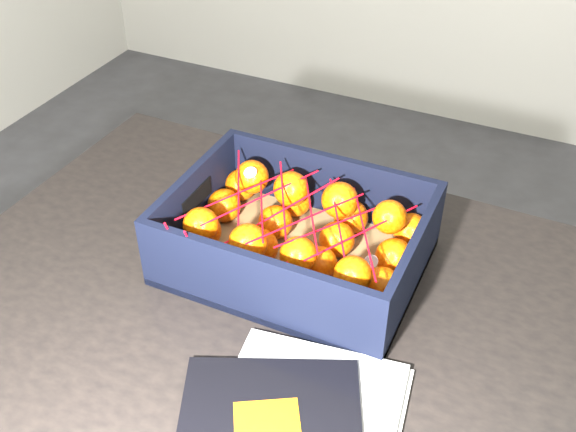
% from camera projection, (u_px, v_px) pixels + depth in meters
% --- Properties ---
extents(table, '(1.21, 0.82, 0.75)m').
position_uv_depth(table, '(331.00, 394.00, 0.95)').
color(table, black).
rests_on(table, ground).
extents(produce_crate, '(0.36, 0.27, 0.12)m').
position_uv_depth(produce_crate, '(297.00, 244.00, 1.00)').
color(produce_crate, olive).
rests_on(produce_crate, table).
extents(clementine_heap, '(0.34, 0.25, 0.10)m').
position_uv_depth(clementine_heap, '(298.00, 237.00, 0.99)').
color(clementine_heap, '#DD5004').
rests_on(clementine_heap, produce_crate).
extents(mesh_net, '(0.30, 0.24, 0.09)m').
position_uv_depth(mesh_net, '(288.00, 214.00, 0.96)').
color(mesh_net, red).
rests_on(mesh_net, clementine_heap).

